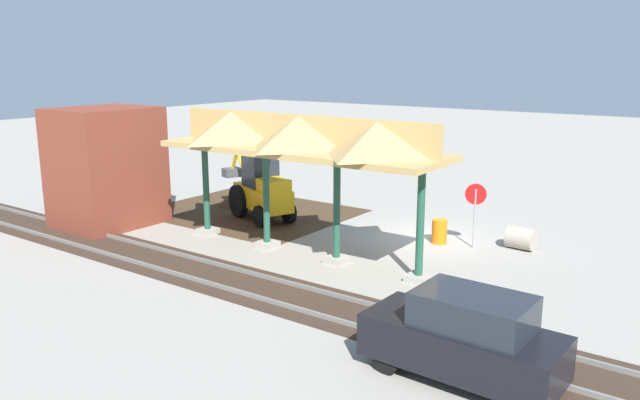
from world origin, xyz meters
name	(u,v)px	position (x,y,z in m)	size (l,w,h in m)	color
ground_plane	(428,239)	(0.00, 0.00, 0.00)	(120.00, 120.00, 0.00)	gray
dirt_work_zone	(250,212)	(8.44, 0.79, 0.00)	(8.70, 7.00, 0.01)	#42301E
platform_canopy	(300,137)	(2.80, 4.40, 4.14)	(10.41, 3.20, 4.90)	#9E998E
rail_tracks	(306,301)	(0.00, 7.78, 0.03)	(60.00, 2.58, 0.15)	slate
stop_sign	(475,202)	(-1.82, 0.09, 1.71)	(0.73, 0.27, 2.37)	gray
backhoe	(261,190)	(7.22, 1.37, 1.27)	(5.11, 3.06, 2.82)	#EAB214
dirt_mound	(237,205)	(9.79, 0.15, 0.00)	(3.64, 3.64, 1.57)	#42301E
concrete_pipe	(521,238)	(-3.28, -0.78, 0.41)	(1.03, 0.89, 0.82)	#9E9384
brick_utility_building	(106,167)	(11.75, 5.73, 2.41)	(3.26, 3.81, 4.81)	brown
distant_parked_car	(465,337)	(-5.37, 9.34, 0.98)	(4.25, 1.89, 1.98)	black
traffic_barrel	(439,231)	(-0.57, 0.28, 0.45)	(0.56, 0.56, 0.90)	orange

